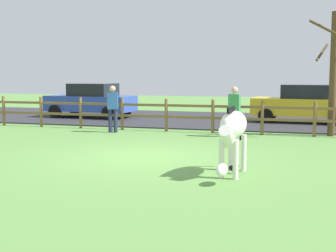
{
  "coord_description": "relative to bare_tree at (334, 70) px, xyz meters",
  "views": [
    {
      "loc": [
        3.72,
        -10.57,
        2.06
      ],
      "look_at": [
        0.49,
        0.55,
        0.73
      ],
      "focal_mm": 48.82,
      "sensor_mm": 36.0,
      "label": 1
    }
  ],
  "objects": [
    {
      "name": "parked_car_yellow",
      "position": [
        -0.91,
        3.72,
        -1.34
      ],
      "size": [
        4.1,
        2.08,
        1.56
      ],
      "color": "yellow",
      "rests_on": "parking_asphalt"
    },
    {
      "name": "ground_plane",
      "position": [
        -4.73,
        -5.32,
        -2.18
      ],
      "size": [
        60.0,
        60.0,
        0.0
      ],
      "primitive_type": "plane",
      "color": "#5B8C42"
    },
    {
      "name": "zebra",
      "position": [
        -2.31,
        -6.77,
        -1.25
      ],
      "size": [
        0.57,
        1.94,
        1.41
      ],
      "color": "white",
      "rests_on": "ground_plane"
    },
    {
      "name": "parking_asphalt",
      "position": [
        -4.73,
        3.98,
        -2.15
      ],
      "size": [
        28.0,
        7.4,
        0.05
      ],
      "primitive_type": "cube",
      "color": "#2D2D33",
      "rests_on": "ground_plane"
    },
    {
      "name": "bare_tree",
      "position": [
        0.0,
        0.0,
        0.0
      ],
      "size": [
        1.53,
        1.43,
        4.33
      ],
      "color": "#513A23",
      "rests_on": "ground_plane"
    },
    {
      "name": "crow_on_grass",
      "position": [
        -2.3,
        -6.61,
        -2.05
      ],
      "size": [
        0.21,
        0.1,
        0.2
      ],
      "color": "black",
      "rests_on": "ground_plane"
    },
    {
      "name": "parked_car_blue",
      "position": [
        -10.25,
        3.24,
        -1.34
      ],
      "size": [
        4.1,
        2.08,
        1.56
      ],
      "color": "#2D4CAD",
      "rests_on": "parking_asphalt"
    },
    {
      "name": "visitor_left_of_tree",
      "position": [
        -7.32,
        -1.13,
        -1.27
      ],
      "size": [
        0.41,
        0.31,
        1.64
      ],
      "color": "#232847",
      "rests_on": "ground_plane"
    },
    {
      "name": "visitor_right_of_tree",
      "position": [
        -3.06,
        -1.12,
        -1.27
      ],
      "size": [
        0.39,
        0.27,
        1.64
      ],
      "color": "#232847",
      "rests_on": "ground_plane"
    },
    {
      "name": "paddock_fence",
      "position": [
        -4.76,
        -0.32,
        -1.52
      ],
      "size": [
        22.05,
        0.11,
        1.17
      ],
      "color": "brown",
      "rests_on": "ground_plane"
    }
  ]
}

